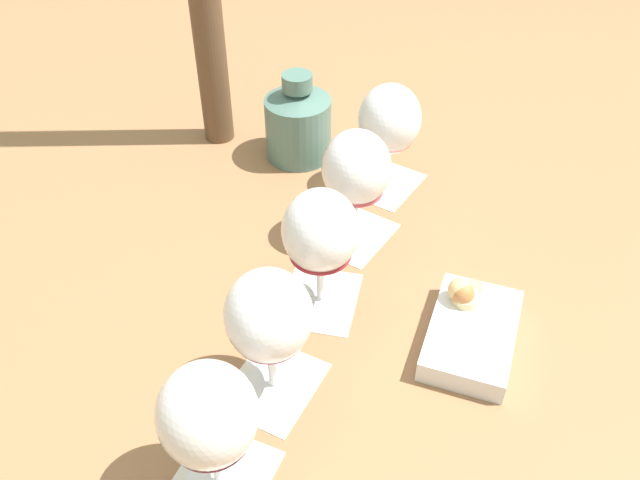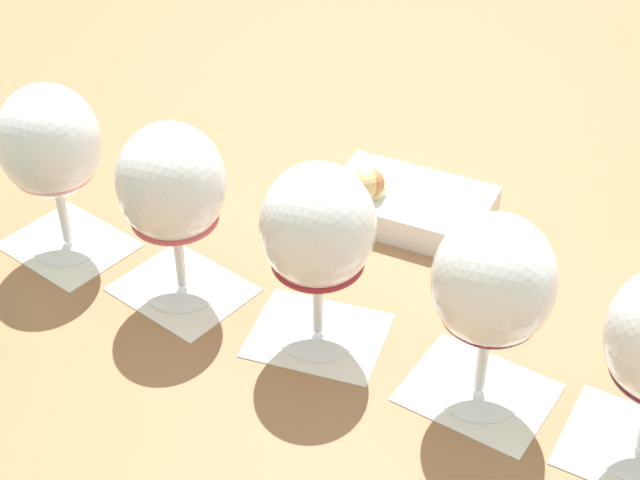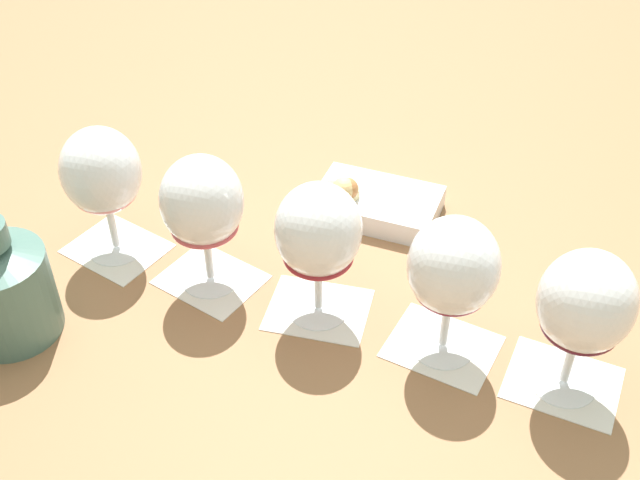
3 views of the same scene
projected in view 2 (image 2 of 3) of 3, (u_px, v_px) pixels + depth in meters
The scene contains 11 objects.
ground_plane at pixel (318, 336), 0.88m from camera, with size 8.00×8.00×0.00m, color #936642.
tasting_card_0 at pixel (69, 245), 0.98m from camera, with size 0.15×0.15×0.00m.
tasting_card_1 at pixel (183, 289), 0.93m from camera, with size 0.15×0.15×0.00m.
tasting_card_2 at pixel (317, 332), 0.88m from camera, with size 0.14×0.12×0.00m.
tasting_card_3 at pixel (478, 392), 0.82m from camera, with size 0.15×0.14×0.00m.
tasting_card_4 at pixel (639, 450), 0.77m from camera, with size 0.15×0.14×0.00m.
wine_glass_0 at pixel (50, 148), 0.91m from camera, with size 0.10×0.10×0.18m.
wine_glass_1 at pixel (172, 190), 0.86m from camera, with size 0.10×0.10×0.18m.
wine_glass_2 at pixel (317, 231), 0.81m from camera, with size 0.10×0.10×0.18m.
wine_glass_3 at pixel (492, 289), 0.75m from camera, with size 0.10×0.10×0.18m.
snack_dish at pixel (404, 203), 1.01m from camera, with size 0.19×0.16×0.06m.
Camera 2 is at (0.03, -0.64, 0.60)m, focal length 55.00 mm.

